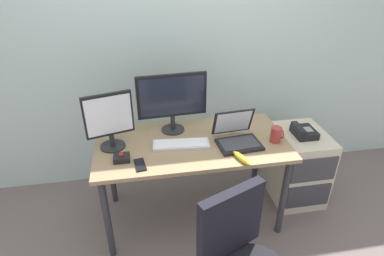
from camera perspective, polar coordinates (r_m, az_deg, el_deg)
ground_plane at (r=2.87m, az=0.00°, el=-15.01°), size 8.00×8.00×0.00m
back_wall at (r=2.81m, az=-2.59°, el=16.90°), size 6.00×0.10×2.80m
desk at (r=2.46m, az=0.00°, el=-4.14°), size 1.42×0.71×0.73m
file_cabinet at (r=3.02m, az=17.96°, el=-6.26°), size 0.42×0.53×0.64m
desk_phone at (r=2.82m, az=19.05°, el=-0.61°), size 0.17×0.20×0.09m
monitor_main at (r=2.44m, az=-3.53°, el=5.15°), size 0.53×0.18×0.47m
monitor_side at (r=2.31m, az=-14.39°, el=1.49°), size 0.33×0.18×0.42m
keyboard at (r=2.36m, az=-1.93°, el=-2.87°), size 0.42×0.17×0.03m
laptop at (r=2.41m, az=7.92°, el=-1.39°), size 0.33×0.32×0.23m
trackball_mouse at (r=2.25m, az=-12.30°, el=-5.12°), size 0.11×0.09×0.07m
coffee_mug at (r=2.47m, az=14.64°, el=-1.12°), size 0.09×0.08×0.12m
paper_notepad at (r=2.64m, az=7.78°, el=0.40°), size 0.17×0.22×0.01m
cell_phone at (r=2.19m, az=-9.15°, el=-6.43°), size 0.09×0.15×0.01m
banana at (r=2.23m, az=8.77°, el=-5.26°), size 0.11×0.19×0.04m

